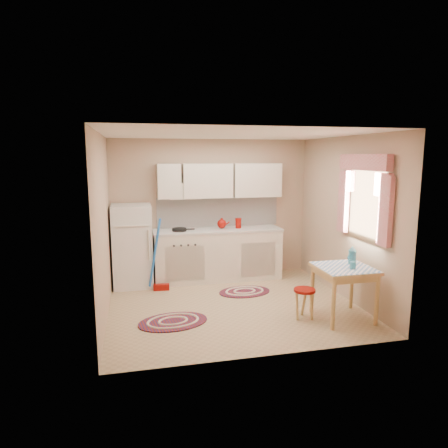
{
  "coord_description": "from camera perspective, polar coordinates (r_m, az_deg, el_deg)",
  "views": [
    {
      "loc": [
        -1.39,
        -5.52,
        2.2
      ],
      "look_at": [
        -0.07,
        0.25,
        1.19
      ],
      "focal_mm": 32.0,
      "sensor_mm": 36.0,
      "label": 1
    }
  ],
  "objects": [
    {
      "name": "room_shell",
      "position": [
        6.0,
        2.15,
        3.91
      ],
      "size": [
        3.64,
        3.6,
        2.52
      ],
      "color": "tan",
      "rests_on": "ground"
    },
    {
      "name": "fridge",
      "position": [
        6.94,
        -12.95,
        -3.05
      ],
      "size": [
        0.65,
        0.6,
        1.4
      ],
      "primitive_type": "cube",
      "color": "silver",
      "rests_on": "ground"
    },
    {
      "name": "broom",
      "position": [
        6.63,
        -9.05,
        -4.39
      ],
      "size": [
        0.29,
        0.14,
        1.2
      ],
      "primitive_type": null,
      "rotation": [
        0.0,
        0.0,
        -0.08
      ],
      "color": "blue",
      "rests_on": "ground"
    },
    {
      "name": "base_cabinets",
      "position": [
        7.19,
        -0.92,
        -4.48
      ],
      "size": [
        2.25,
        0.6,
        0.88
      ],
      "primitive_type": "cube",
      "color": "beige",
      "rests_on": "ground"
    },
    {
      "name": "countertop",
      "position": [
        7.09,
        -0.93,
        -0.87
      ],
      "size": [
        2.27,
        0.62,
        0.04
      ],
      "primitive_type": "cube",
      "color": "#B9B6AF",
      "rests_on": "base_cabinets"
    },
    {
      "name": "frying_pan",
      "position": [
        6.93,
        -6.4,
        -0.81
      ],
      "size": [
        0.27,
        0.27,
        0.05
      ],
      "primitive_type": "cylinder",
      "rotation": [
        0.0,
        0.0,
        -0.1
      ],
      "color": "black",
      "rests_on": "countertop"
    },
    {
      "name": "red_kettle",
      "position": [
        7.09,
        -0.33,
        0.03
      ],
      "size": [
        0.19,
        0.17,
        0.18
      ],
      "primitive_type": null,
      "rotation": [
        0.0,
        0.0,
        0.05
      ],
      "color": "#810A04",
      "rests_on": "countertop"
    },
    {
      "name": "red_canister",
      "position": [
        7.16,
        2.06,
        0.04
      ],
      "size": [
        0.14,
        0.14,
        0.16
      ],
      "primitive_type": "cylinder",
      "rotation": [
        0.0,
        0.0,
        -0.42
      ],
      "color": "#810A04",
      "rests_on": "countertop"
    },
    {
      "name": "table",
      "position": [
        5.74,
        16.66,
        -9.42
      ],
      "size": [
        0.72,
        0.72,
        0.72
      ],
      "primitive_type": "cube",
      "color": "tan",
      "rests_on": "ground"
    },
    {
      "name": "stool",
      "position": [
        5.65,
        11.38,
        -11.11
      ],
      "size": [
        0.38,
        0.38,
        0.42
      ],
      "primitive_type": "cylinder",
      "rotation": [
        0.0,
        0.0,
        -0.4
      ],
      "color": "#810A04",
      "rests_on": "ground"
    },
    {
      "name": "coffee_pot",
      "position": [
        5.79,
        17.86,
        -4.25
      ],
      "size": [
        0.16,
        0.15,
        0.26
      ],
      "primitive_type": null,
      "rotation": [
        0.0,
        0.0,
        0.38
      ],
      "color": "teal",
      "rests_on": "table"
    },
    {
      "name": "mug",
      "position": [
        5.57,
        17.92,
        -5.66
      ],
      "size": [
        0.08,
        0.08,
        0.1
      ],
      "primitive_type": "cylinder",
      "rotation": [
        0.0,
        0.0,
        0.0
      ],
      "color": "teal",
      "rests_on": "table"
    },
    {
      "name": "rug_center",
      "position": [
        6.63,
        2.95,
        -9.64
      ],
      "size": [
        0.89,
        0.63,
        0.02
      ],
      "primitive_type": null,
      "rotation": [
        0.0,
        0.0,
        0.07
      ],
      "color": "maroon",
      "rests_on": "ground"
    },
    {
      "name": "rug_left",
      "position": [
        5.54,
        -7.29,
        -13.68
      ],
      "size": [
        1.01,
        0.75,
        0.02
      ],
      "primitive_type": null,
      "rotation": [
        0.0,
        0.0,
        0.14
      ],
      "color": "maroon",
      "rests_on": "ground"
    }
  ]
}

